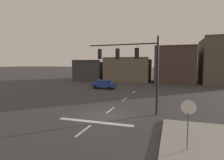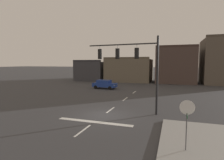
# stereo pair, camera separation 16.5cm
# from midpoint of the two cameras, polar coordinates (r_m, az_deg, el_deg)

# --- Properties ---
(ground_plane) EXTENTS (400.00, 400.00, 0.00)m
(ground_plane) POSITION_cam_midpoint_polar(r_m,az_deg,el_deg) (17.02, -2.42, -10.89)
(ground_plane) COLOR #353538
(sidewalk_near_corner) EXTENTS (5.00, 8.00, 0.15)m
(sidewalk_near_corner) POSITION_cam_midpoint_polar(r_m,az_deg,el_deg) (12.34, 27.31, -17.54)
(sidewalk_near_corner) COLOR gray
(sidewalk_near_corner) RESTS_ON ground
(stop_bar_paint) EXTENTS (6.40, 0.50, 0.01)m
(stop_bar_paint) POSITION_cam_midpoint_polar(r_m,az_deg,el_deg) (15.25, -5.17, -12.83)
(stop_bar_paint) COLOR silver
(stop_bar_paint) RESTS_ON ground
(lane_centreline) EXTENTS (0.16, 26.40, 0.01)m
(lane_centreline) POSITION_cam_midpoint_polar(r_m,az_deg,el_deg) (18.83, -0.22, -9.28)
(lane_centreline) COLOR silver
(lane_centreline) RESTS_ON ground
(signal_mast_near_side) EXTENTS (7.04, 0.78, 7.20)m
(signal_mast_near_side) POSITION_cam_midpoint_polar(r_m,az_deg,el_deg) (17.58, 7.09, 5.86)
(signal_mast_near_side) COLOR black
(signal_mast_near_side) RESTS_ON ground
(stop_sign) EXTENTS (0.76, 0.64, 2.83)m
(stop_sign) POSITION_cam_midpoint_polar(r_m,az_deg,el_deg) (10.46, 22.70, -9.50)
(stop_sign) COLOR #56565B
(stop_sign) RESTS_ON ground
(car_lot_nearside) EXTENTS (4.58, 2.25, 1.61)m
(car_lot_nearside) POSITION_cam_midpoint_polar(r_m,az_deg,el_deg) (33.96, -2.21, -1.28)
(car_lot_nearside) COLOR navy
(car_lot_nearside) RESTS_ON ground
(building_row) EXTENTS (40.32, 12.67, 10.56)m
(building_row) POSITION_cam_midpoint_polar(r_m,az_deg,el_deg) (47.83, 15.56, 4.04)
(building_row) COLOR #38383D
(building_row) RESTS_ON ground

